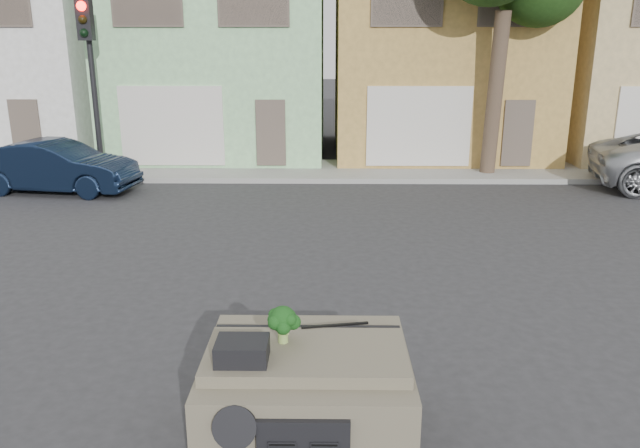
{
  "coord_description": "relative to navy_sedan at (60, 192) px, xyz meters",
  "views": [
    {
      "loc": [
        0.2,
        -8.49,
        3.95
      ],
      "look_at": [
        0.09,
        0.5,
        1.3
      ],
      "focal_mm": 35.0,
      "sensor_mm": 36.0,
      "label": 1
    }
  ],
  "objects": [
    {
      "name": "townhouse_white",
      "position": [
        -3.92,
        6.63,
        3.77
      ],
      "size": [
        7.2,
        8.2,
        7.55
      ],
      "primitive_type": "cube",
      "color": "silver",
      "rests_on": "ground"
    },
    {
      "name": "ground_plane",
      "position": [
        7.08,
        -7.87,
        0.0
      ],
      "size": [
        120.0,
        120.0,
        0.0
      ],
      "primitive_type": "plane",
      "color": "#303033",
      "rests_on": "ground"
    },
    {
      "name": "townhouse_tan",
      "position": [
        11.08,
        6.63,
        3.77
      ],
      "size": [
        7.2,
        8.2,
        7.55
      ],
      "primitive_type": "cube",
      "color": "#B79048",
      "rests_on": "ground"
    },
    {
      "name": "car_dashboard",
      "position": [
        7.08,
        -10.87,
        0.56
      ],
      "size": [
        2.0,
        1.8,
        1.12
      ],
      "primitive_type": "cube",
      "color": "#675F4C",
      "rests_on": "ground"
    },
    {
      "name": "townhouse_mint",
      "position": [
        3.58,
        6.63,
        3.77
      ],
      "size": [
        7.2,
        8.2,
        7.55
      ],
      "primitive_type": "cube",
      "color": "#98D495",
      "rests_on": "ground"
    },
    {
      "name": "tree_near",
      "position": [
        12.08,
        1.93,
        4.25
      ],
      "size": [
        4.4,
        4.0,
        8.5
      ],
      "primitive_type": "cube",
      "color": "#1B3A11",
      "rests_on": "ground"
    },
    {
      "name": "broccoli",
      "position": [
        6.85,
        -10.85,
        1.31
      ],
      "size": [
        0.39,
        0.39,
        0.38
      ],
      "primitive_type": "cube",
      "rotation": [
        0.0,
        0.0,
        5.0
      ],
      "color": "#103610",
      "rests_on": "car_dashboard"
    },
    {
      "name": "traffic_signal",
      "position": [
        0.58,
        1.63,
        2.55
      ],
      "size": [
        0.4,
        0.4,
        5.1
      ],
      "primitive_type": "cube",
      "color": "black",
      "rests_on": "ground"
    },
    {
      "name": "wiper_arm",
      "position": [
        7.36,
        -10.49,
        1.13
      ],
      "size": [
        0.69,
        0.15,
        0.02
      ],
      "primitive_type": "cube",
      "rotation": [
        0.0,
        0.0,
        0.17
      ],
      "color": "black",
      "rests_on": "car_dashboard"
    },
    {
      "name": "sidewalk",
      "position": [
        7.08,
        2.63,
        0.07
      ],
      "size": [
        40.0,
        3.0,
        0.15
      ],
      "primitive_type": "cube",
      "color": "gray",
      "rests_on": "ground"
    },
    {
      "name": "instrument_hump",
      "position": [
        6.5,
        -11.22,
        1.22
      ],
      "size": [
        0.48,
        0.38,
        0.2
      ],
      "primitive_type": "cube",
      "color": "black",
      "rests_on": "car_dashboard"
    },
    {
      "name": "navy_sedan",
      "position": [
        0.0,
        0.0,
        0.0
      ],
      "size": [
        4.41,
        2.05,
        1.4
      ],
      "primitive_type": "imported",
      "rotation": [
        0.0,
        0.0,
        1.43
      ],
      "color": "black",
      "rests_on": "ground"
    }
  ]
}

